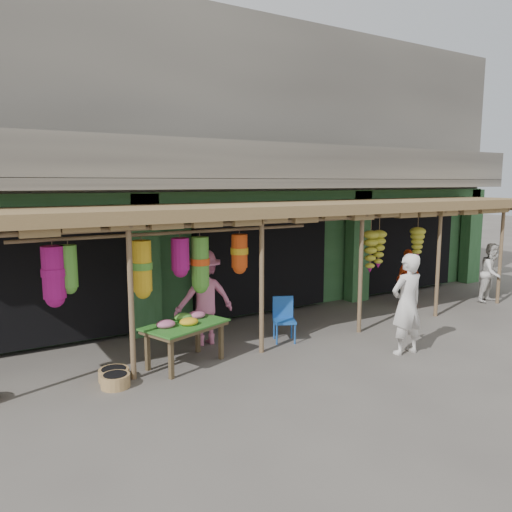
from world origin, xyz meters
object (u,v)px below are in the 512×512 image
person_right (492,273)px  person_shopper (204,297)px  blue_chair (284,316)px  person_front (407,304)px  person_vendor (408,277)px  flower_table (185,326)px

person_right → person_shopper: 8.24m
blue_chair → person_front: 2.45m
person_right → person_vendor: person_right is taller
flower_table → blue_chair: bearing=-14.6°
person_right → person_vendor: bearing=153.8°
flower_table → person_vendor: 6.82m
flower_table → blue_chair: size_ratio=1.85×
blue_chair → person_right: size_ratio=0.56×
person_right → person_shopper: bearing=170.5°
person_shopper → person_vendor: bearing=-174.0°
blue_chair → person_front: size_ratio=0.47×
person_front → person_right: 5.47m
person_vendor → person_shopper: (-5.96, -0.09, 0.20)m
flower_table → person_vendor: person_vendor is taller
person_front → person_vendor: (2.97, 2.61, -0.21)m
person_right → person_shopper: (-8.20, 0.84, 0.15)m
flower_table → person_right: (8.99, 0.02, 0.09)m
blue_chair → person_front: person_front is taller
person_front → person_vendor: person_front is taller
person_vendor → person_shopper: person_shopper is taller
blue_chair → person_right: 6.73m
person_vendor → flower_table: bearing=2.4°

